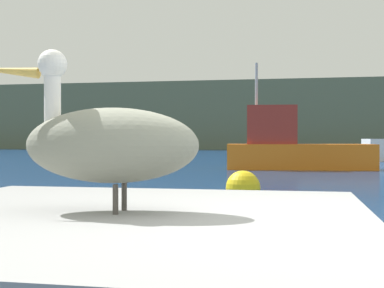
% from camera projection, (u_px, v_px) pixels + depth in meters
% --- Properties ---
extents(hillside_backdrop, '(140.00, 14.70, 8.23)m').
position_uv_depth(hillside_backdrop, '(297.00, 117.00, 68.04)').
color(hillside_backdrop, '#5B664C').
rests_on(hillside_backdrop, ground).
extents(pelican, '(1.31, 0.50, 0.88)m').
position_uv_depth(pelican, '(108.00, 142.00, 2.85)').
color(pelican, gray).
rests_on(pelican, pier_dock).
extents(fishing_boat_orange, '(6.03, 2.47, 4.39)m').
position_uv_depth(fishing_boat_orange, '(291.00, 147.00, 21.85)').
color(fishing_boat_orange, orange).
rests_on(fishing_boat_orange, ground).
extents(mooring_buoy, '(0.64, 0.64, 0.64)m').
position_uv_depth(mooring_buoy, '(243.00, 188.00, 9.82)').
color(mooring_buoy, yellow).
rests_on(mooring_buoy, ground).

